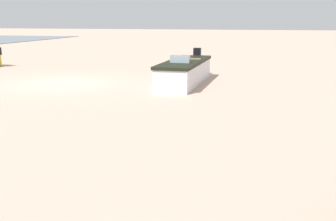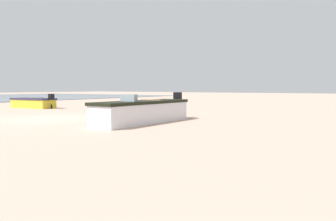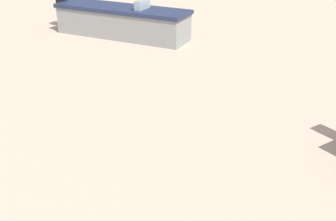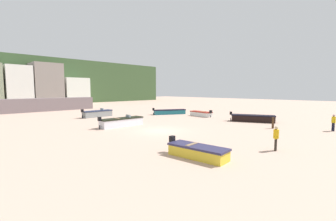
% 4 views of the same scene
% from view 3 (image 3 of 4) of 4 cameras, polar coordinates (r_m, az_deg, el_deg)
% --- Properties ---
extents(boat_grey_1, '(4.73, 1.39, 1.27)m').
position_cam_3_polar(boat_grey_1, '(13.33, -6.51, 12.33)').
color(boat_grey_1, gray).
rests_on(boat_grey_1, ground).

